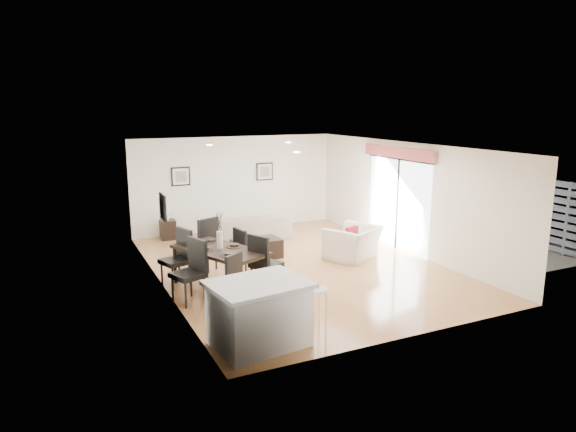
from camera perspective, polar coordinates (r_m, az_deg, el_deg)
name	(u,v)px	position (r m, az deg, el deg)	size (l,w,h in m)	color
ground	(297,266)	(11.65, 0.96, -5.60)	(8.00, 8.00, 0.00)	#BD804D
wall_back	(236,183)	(14.95, -5.84, 3.63)	(6.00, 0.04, 2.70)	white
wall_front	(414,254)	(8.03, 13.79, -4.15)	(6.00, 0.04, 2.70)	white
wall_left	(160,221)	(10.36, -14.05, -0.49)	(0.04, 8.00, 2.70)	white
wall_right	(406,198)	(12.90, 13.02, 2.01)	(0.04, 8.00, 2.70)	white
ceiling	(297,146)	(11.13, 1.01, 7.76)	(6.00, 8.00, 0.02)	white
sofa	(247,227)	(13.93, -4.63, -1.23)	(2.31, 0.90, 0.67)	gray
armchair	(353,243)	(12.21, 7.22, -2.98)	(1.19, 1.04, 0.77)	white
courtyard_plant_a	(523,234)	(14.35, 24.63, -1.85)	(0.64, 0.55, 0.71)	#355323
courtyard_plant_b	(447,217)	(15.82, 17.23, -0.15)	(0.37, 0.37, 0.66)	#355323
dining_table	(220,253)	(10.19, -7.55, -4.05)	(1.67, 2.17, 0.81)	black
dining_chair_wnear	(192,267)	(9.62, -10.60, -5.59)	(0.68, 0.68, 1.18)	black
dining_chair_wfar	(180,254)	(10.52, -11.96, -4.18)	(0.65, 0.65, 1.15)	black
dining_chair_enear	(263,260)	(9.97, -2.82, -4.87)	(0.68, 0.68, 1.14)	black
dining_chair_efar	(245,250)	(10.87, -4.83, -3.74)	(0.55, 0.55, 1.05)	black
dining_chair_head	(239,279)	(9.12, -5.43, -7.03)	(0.63, 0.63, 1.01)	black
dining_chair_foot	(205,241)	(11.33, -9.23, -2.76)	(0.70, 0.70, 1.20)	black
vase	(220,234)	(10.09, -7.61, -1.97)	(0.94, 1.44, 0.73)	white
coffee_table	(257,248)	(12.26, -3.52, -3.62)	(1.12, 0.67, 0.45)	black
side_table	(168,230)	(14.27, -13.20, -1.49)	(0.40, 0.40, 0.53)	black
table_lamp	(167,212)	(14.17, -13.29, 0.42)	(0.18, 0.18, 0.34)	white
cushion	(352,234)	(12.00, 7.09, -2.04)	(0.38, 0.12, 0.38)	maroon
kitchen_island	(259,313)	(7.85, -3.25, -10.73)	(1.56, 1.27, 1.00)	white
bar_stool	(317,295)	(8.19, 3.22, -8.76)	(0.34, 0.34, 0.74)	white
framed_print_back_left	(181,176)	(14.43, -11.83, 4.32)	(0.52, 0.04, 0.52)	black
framed_print_back_right	(265,172)	(15.20, -2.62, 4.96)	(0.52, 0.04, 0.52)	black
framed_print_left_wall	(163,207)	(10.12, -13.74, 0.95)	(0.04, 0.52, 0.52)	black
sliding_door	(398,183)	(13.06, 12.12, 3.57)	(0.12, 2.70, 2.57)	white
courtyard	(475,199)	(15.71, 20.10, 1.78)	(6.00, 6.00, 2.00)	gray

